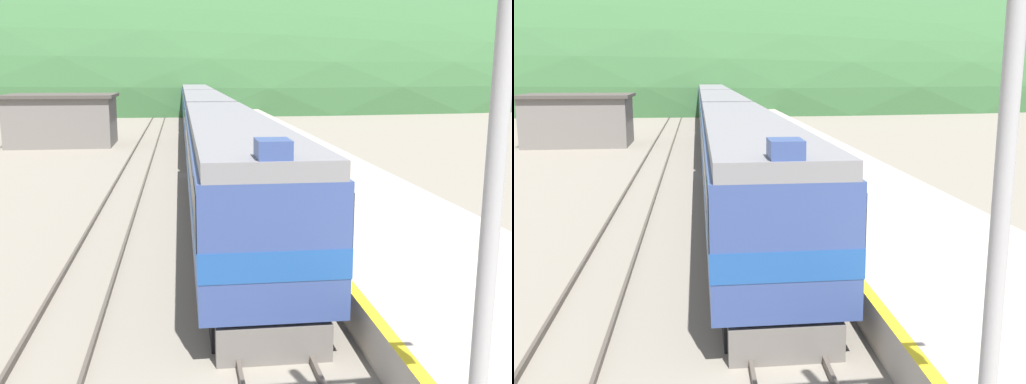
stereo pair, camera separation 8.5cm
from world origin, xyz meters
TOP-DOWN VIEW (x-y plane):
  - track_main at (0.00, 70.00)m, footprint 1.52×180.00m
  - track_siding at (-4.33, 70.00)m, footprint 1.52×180.00m
  - platform at (4.88, 50.00)m, footprint 6.11×140.00m
  - distant_hills at (0.00, 127.49)m, footprint 234.73×105.63m
  - station_shed at (-10.66, 47.74)m, footprint 8.12×5.73m
  - express_train_lead_car at (0.00, 21.49)m, footprint 2.96×21.30m
  - carriage_second at (0.00, 43.54)m, footprint 2.95×20.57m
  - carriage_third at (0.00, 64.99)m, footprint 2.95×20.57m
  - signal_mast_main at (1.49, 6.22)m, footprint 3.30×0.42m

SIDE VIEW (x-z plane):
  - distant_hills at x=0.00m, z-range -26.80..26.80m
  - track_main at x=0.00m, z-range 0.00..0.16m
  - track_siding at x=-4.33m, z-range 0.00..0.16m
  - platform at x=4.88m, z-range -0.01..0.93m
  - station_shed at x=-10.66m, z-range 0.02..3.90m
  - carriage_second at x=0.00m, z-range 0.18..4.16m
  - carriage_third at x=0.00m, z-range 0.18..4.16m
  - express_train_lead_car at x=0.00m, z-range 0.01..4.35m
  - signal_mast_main at x=1.49m, z-range 1.64..10.24m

